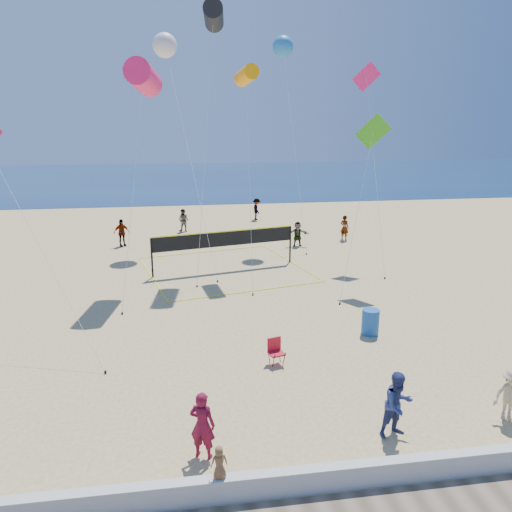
{
  "coord_description": "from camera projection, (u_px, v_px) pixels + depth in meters",
  "views": [
    {
      "loc": [
        -2.8,
        -12.27,
        8.19
      ],
      "look_at": [
        -0.63,
        2.0,
        4.24
      ],
      "focal_mm": 35.0,
      "sensor_mm": 36.0,
      "label": 1
    }
  ],
  "objects": [
    {
      "name": "kite_0",
      "position": [
        144.0,
        78.0,
        23.86
      ],
      "size": [
        2.08,
        6.53,
        10.96
      ],
      "rotation": [
        0.0,
        0.0,
        -0.14
      ],
      "color": "#F91F64",
      "rests_on": "ground"
    },
    {
      "name": "kite_7",
      "position": [
        283.0,
        46.0,
        32.25
      ],
      "size": [
        1.57,
        5.47,
        13.45
      ],
      "rotation": [
        0.0,
        0.0,
        -0.19
      ],
      "color": "blue",
      "rests_on": "ground"
    },
    {
      "name": "far_person_4",
      "position": [
        257.0,
        209.0,
        42.0
      ],
      "size": [
        0.75,
        1.21,
        1.81
      ],
      "primitive_type": "imported",
      "rotation": [
        0.0,
        0.0,
        1.64
      ],
      "color": "gray",
      "rests_on": "ground"
    },
    {
      "name": "seawall",
      "position": [
        316.0,
        479.0,
        11.33
      ],
      "size": [
        32.0,
        0.3,
        0.6
      ],
      "primitive_type": "cube",
      "color": "silver",
      "rests_on": "ground"
    },
    {
      "name": "far_person_1",
      "position": [
        298.0,
        234.0,
        33.28
      ],
      "size": [
        1.57,
        0.67,
        1.64
      ],
      "primitive_type": "imported",
      "rotation": [
        0.0,
        0.0,
        -0.12
      ],
      "color": "gray",
      "rests_on": "ground"
    },
    {
      "name": "far_person_2",
      "position": [
        344.0,
        228.0,
        34.93
      ],
      "size": [
        0.74,
        0.76,
        1.76
      ],
      "primitive_type": "imported",
      "rotation": [
        0.0,
        0.0,
        2.3
      ],
      "color": "gray",
      "rests_on": "ground"
    },
    {
      "name": "ocean",
      "position": [
        199.0,
        177.0,
        73.39
      ],
      "size": [
        140.0,
        50.0,
        0.03
      ],
      "primitive_type": "cube",
      "color": "navy",
      "rests_on": "ground"
    },
    {
      "name": "woman",
      "position": [
        202.0,
        425.0,
        12.33
      ],
      "size": [
        0.77,
        0.65,
        1.79
      ],
      "primitive_type": "imported",
      "rotation": [
        0.0,
        0.0,
        2.74
      ],
      "color": "maroon",
      "rests_on": "ground"
    },
    {
      "name": "far_person_0",
      "position": [
        121.0,
        233.0,
        33.25
      ],
      "size": [
        1.15,
        0.88,
        1.82
      ],
      "primitive_type": "imported",
      "rotation": [
        0.0,
        0.0,
        0.47
      ],
      "color": "gray",
      "rests_on": "ground"
    },
    {
      "name": "kite_6",
      "position": [
        165.0,
        45.0,
        31.75
      ],
      "size": [
        3.37,
        10.9,
        13.54
      ],
      "rotation": [
        0.0,
        0.0,
        0.31
      ],
      "color": "silver",
      "rests_on": "ground"
    },
    {
      "name": "ground",
      "position": [
        288.0,
        416.0,
        14.27
      ],
      "size": [
        120.0,
        120.0,
        0.0
      ],
      "primitive_type": "plane",
      "color": "#D5B978",
      "rests_on": "ground"
    },
    {
      "name": "far_person_3",
      "position": [
        184.0,
        220.0,
        37.58
      ],
      "size": [
        1.03,
        0.94,
        1.72
      ],
      "primitive_type": "imported",
      "rotation": [
        0.0,
        0.0,
        -0.44
      ],
      "color": "gray",
      "rests_on": "ground"
    },
    {
      "name": "bystander_b",
      "position": [
        511.0,
        395.0,
        13.92
      ],
      "size": [
        1.02,
        0.63,
        1.52
      ],
      "primitive_type": "imported",
      "rotation": [
        0.0,
        0.0,
        -0.07
      ],
      "color": "tan",
      "rests_on": "ground"
    },
    {
      "name": "trash_barrel",
      "position": [
        370.0,
        322.0,
        19.61
      ],
      "size": [
        0.85,
        0.85,
        1.02
      ],
      "primitive_type": "cylinder",
      "rotation": [
        0.0,
        0.0,
        -0.31
      ],
      "color": "#1850A1",
      "rests_on": "ground"
    },
    {
      "name": "kite_5",
      "position": [
        367.0,
        87.0,
        28.59
      ],
      "size": [
        1.71,
        5.34,
        11.42
      ],
      "rotation": [
        0.0,
        0.0,
        0.11
      ],
      "color": "#F22273",
      "rests_on": "ground"
    },
    {
      "name": "volleyball_net",
      "position": [
        224.0,
        243.0,
        27.85
      ],
      "size": [
        9.99,
        9.88,
        2.23
      ],
      "rotation": [
        0.0,
        0.0,
        0.23
      ],
      "color": "black",
      "rests_on": "ground"
    },
    {
      "name": "kite_4",
      "position": [
        372.0,
        139.0,
        24.53
      ],
      "size": [
        3.35,
        4.0,
        8.51
      ],
      "rotation": [
        0.0,
        0.0,
        -0.28
      ],
      "color": "green",
      "rests_on": "ground"
    },
    {
      "name": "toddler",
      "position": [
        219.0,
        462.0,
        10.85
      ],
      "size": [
        0.4,
        0.28,
        0.77
      ],
      "primitive_type": "imported",
      "rotation": [
        0.0,
        0.0,
        3.24
      ],
      "color": "brown",
      "rests_on": "seawall"
    },
    {
      "name": "kite_1",
      "position": [
        214.0,
        16.0,
        26.43
      ],
      "size": [
        2.15,
        6.09,
        14.19
      ],
      "rotation": [
        0.0,
        0.0,
        -0.1
      ],
      "color": "black",
      "rests_on": "ground"
    },
    {
      "name": "camp_chair",
      "position": [
        275.0,
        350.0,
        17.21
      ],
      "size": [
        0.6,
        0.71,
        1.03
      ],
      "rotation": [
        0.0,
        0.0,
        0.26
      ],
      "color": "red",
      "rests_on": "ground"
    },
    {
      "name": "kite_2",
      "position": [
        246.0,
        76.0,
        26.76
      ],
      "size": [
        1.19,
        6.77,
        11.04
      ],
      "rotation": [
        0.0,
        0.0,
        0.18
      ],
      "color": "#FFA006",
      "rests_on": "ground"
    },
    {
      "name": "bystander_a",
      "position": [
        398.0,
        405.0,
        13.17
      ],
      "size": [
        1.03,
        0.88,
        1.84
      ],
      "primitive_type": "imported",
      "rotation": [
        0.0,
        0.0,
        0.23
      ],
      "color": "navy",
      "rests_on": "ground"
    }
  ]
}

